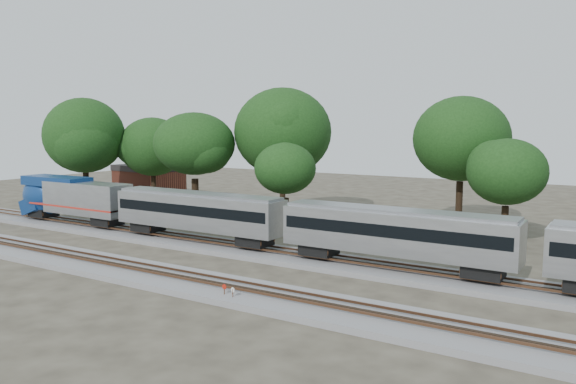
{
  "coord_description": "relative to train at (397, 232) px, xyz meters",
  "views": [
    {
      "loc": [
        26.03,
        -32.11,
        10.9
      ],
      "look_at": [
        3.0,
        5.0,
        5.64
      ],
      "focal_mm": 35.0,
      "sensor_mm": 36.0,
      "label": 1
    }
  ],
  "objects": [
    {
      "name": "switch_lever",
      "position": [
        -6.7,
        -11.98,
        -3.05
      ],
      "size": [
        0.53,
        0.35,
        0.3
      ],
      "primitive_type": "cube",
      "rotation": [
        0.0,
        0.0,
        0.11
      ],
      "color": "#512D19",
      "rests_on": "ground"
    },
    {
      "name": "train",
      "position": [
        0.0,
        0.0,
        0.0
      ],
      "size": [
        90.29,
        3.11,
        4.59
      ],
      "color": "silver",
      "rests_on": "ground"
    },
    {
      "name": "tree_3",
      "position": [
        -20.15,
        16.28,
        6.82
      ],
      "size": [
        10.2,
        10.2,
        14.38
      ],
      "color": "black",
      "rests_on": "ground"
    },
    {
      "name": "tree_2",
      "position": [
        -28.6,
        10.78,
        5.5
      ],
      "size": [
        8.86,
        8.86,
        12.49
      ],
      "color": "black",
      "rests_on": "ground"
    },
    {
      "name": "switch_stand_white",
      "position": [
        -6.13,
        -11.55,
        -2.56
      ],
      "size": [
        0.32,
        0.09,
        1.0
      ],
      "rotation": [
        0.0,
        0.0,
        -0.21
      ],
      "color": "#512D19",
      "rests_on": "ground"
    },
    {
      "name": "track_far",
      "position": [
        -11.69,
        -0.0,
        -3.0
      ],
      "size": [
        160.0,
        5.0,
        0.73
      ],
      "color": "slate",
      "rests_on": "ground"
    },
    {
      "name": "tree_0",
      "position": [
        -46.66,
        10.01,
        6.26
      ],
      "size": [
        9.64,
        9.64,
        13.59
      ],
      "color": "black",
      "rests_on": "ground"
    },
    {
      "name": "brick_building",
      "position": [
        -49.22,
        23.63,
        -0.82
      ],
      "size": [
        10.72,
        8.24,
        4.73
      ],
      "rotation": [
        0.0,
        0.0,
        -0.14
      ],
      "color": "brown",
      "rests_on": "ground"
    },
    {
      "name": "tree_1",
      "position": [
        -40.15,
        15.67,
        4.75
      ],
      "size": [
        8.1,
        8.1,
        11.42
      ],
      "color": "black",
      "rests_on": "ground"
    },
    {
      "name": "tree_5",
      "position": [
        -0.82,
        19.74,
        6.25
      ],
      "size": [
        9.62,
        9.62,
        13.56
      ],
      "color": "black",
      "rests_on": "ground"
    },
    {
      "name": "switch_stand_red",
      "position": [
        -6.9,
        -11.4,
        -2.54
      ],
      "size": [
        0.33,
        0.06,
        1.04
      ],
      "rotation": [
        0.0,
        0.0,
        -0.08
      ],
      "color": "#512D19",
      "rests_on": "ground"
    },
    {
      "name": "track_near",
      "position": [
        -11.69,
        -10.0,
        -3.0
      ],
      "size": [
        160.0,
        5.0,
        0.73
      ],
      "color": "slate",
      "rests_on": "ground"
    },
    {
      "name": "tree_4",
      "position": [
        -15.58,
        9.54,
        3.28
      ],
      "size": [
        6.62,
        6.62,
        9.33
      ],
      "color": "black",
      "rests_on": "ground"
    },
    {
      "name": "tree_6",
      "position": [
        4.66,
        14.59,
        3.49
      ],
      "size": [
        6.82,
        6.82,
        9.62
      ],
      "color": "black",
      "rests_on": "ground"
    },
    {
      "name": "ground",
      "position": [
        -11.69,
        -6.0,
        -3.2
      ],
      "size": [
        160.0,
        160.0,
        0.0
      ],
      "primitive_type": "plane",
      "color": "#383328",
      "rests_on": "ground"
    }
  ]
}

